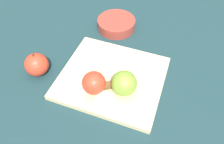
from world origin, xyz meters
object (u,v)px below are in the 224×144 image
Objects in this scene: knife at (105,86)px; bowl at (116,23)px; apple_half_right at (94,83)px; apple_whole at (37,65)px; apple_half_left at (124,83)px.

bowl reaches higher than knife.
bowl is (0.12, -0.31, -0.00)m from knife.
bowl is at bearing 64.68° from apple_half_right.
apple_whole is 0.37m from bowl.
apple_half_left reaches higher than knife.
apple_half_left is at bearing -169.12° from apple_whole.
apple_half_left is 0.51× the size of bowl.
apple_whole is (0.30, 0.06, -0.02)m from apple_half_left.
apple_half_left is at bearing 121.90° from bowl.
knife is (-0.02, -0.02, -0.03)m from apple_half_right.
bowl is at bearing -108.98° from apple_whole.
bowl is (0.18, -0.29, -0.03)m from apple_half_left.
knife is 1.46× the size of apple_whole.
bowl is at bearing -109.42° from knife.
apple_half_right reaches higher than knife.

